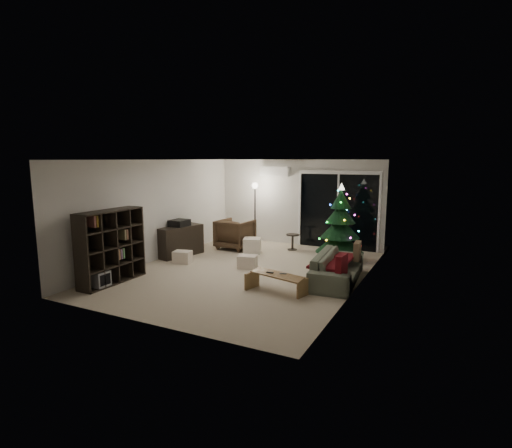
{
  "coord_description": "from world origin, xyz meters",
  "views": [
    {
      "loc": [
        4.13,
        -7.71,
        2.52
      ],
      "look_at": [
        0.1,
        0.3,
        1.05
      ],
      "focal_mm": 28.0,
      "sensor_mm": 36.0,
      "label": 1
    }
  ],
  "objects_px": {
    "media_cabinet": "(180,241)",
    "coffee_table": "(277,283)",
    "bookshelf": "(105,246)",
    "armchair": "(235,234)",
    "sofa": "(337,268)",
    "christmas_tree": "(340,222)"
  },
  "relations": [
    {
      "from": "bookshelf",
      "to": "media_cabinet",
      "type": "height_order",
      "value": "bookshelf"
    },
    {
      "from": "bookshelf",
      "to": "media_cabinet",
      "type": "relative_size",
      "value": 1.19
    },
    {
      "from": "coffee_table",
      "to": "bookshelf",
      "type": "bearing_deg",
      "value": -149.61
    },
    {
      "from": "media_cabinet",
      "to": "coffee_table",
      "type": "bearing_deg",
      "value": -11.37
    },
    {
      "from": "armchair",
      "to": "media_cabinet",
      "type": "bearing_deg",
      "value": 60.73
    },
    {
      "from": "bookshelf",
      "to": "coffee_table",
      "type": "relative_size",
      "value": 1.32
    },
    {
      "from": "media_cabinet",
      "to": "coffee_table",
      "type": "height_order",
      "value": "media_cabinet"
    },
    {
      "from": "sofa",
      "to": "christmas_tree",
      "type": "bearing_deg",
      "value": 8.58
    },
    {
      "from": "media_cabinet",
      "to": "bookshelf",
      "type": "bearing_deg",
      "value": -77.43
    },
    {
      "from": "media_cabinet",
      "to": "sofa",
      "type": "xyz_separation_m",
      "value": [
        4.3,
        -0.36,
        -0.09
      ]
    },
    {
      "from": "bookshelf",
      "to": "coffee_table",
      "type": "height_order",
      "value": "bookshelf"
    },
    {
      "from": "coffee_table",
      "to": "armchair",
      "type": "bearing_deg",
      "value": 146.31
    },
    {
      "from": "armchair",
      "to": "bookshelf",
      "type": "bearing_deg",
      "value": 80.28
    },
    {
      "from": "sofa",
      "to": "coffee_table",
      "type": "distance_m",
      "value": 1.45
    },
    {
      "from": "bookshelf",
      "to": "christmas_tree",
      "type": "height_order",
      "value": "christmas_tree"
    },
    {
      "from": "bookshelf",
      "to": "sofa",
      "type": "xyz_separation_m",
      "value": [
        4.3,
        2.13,
        -0.45
      ]
    },
    {
      "from": "sofa",
      "to": "armchair",
      "type": "bearing_deg",
      "value": 57.73
    },
    {
      "from": "media_cabinet",
      "to": "coffee_table",
      "type": "distance_m",
      "value": 3.78
    },
    {
      "from": "armchair",
      "to": "coffee_table",
      "type": "height_order",
      "value": "armchair"
    },
    {
      "from": "bookshelf",
      "to": "armchair",
      "type": "relative_size",
      "value": 1.64
    },
    {
      "from": "bookshelf",
      "to": "coffee_table",
      "type": "distance_m",
      "value": 3.63
    },
    {
      "from": "christmas_tree",
      "to": "sofa",
      "type": "bearing_deg",
      "value": -76.18
    }
  ]
}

